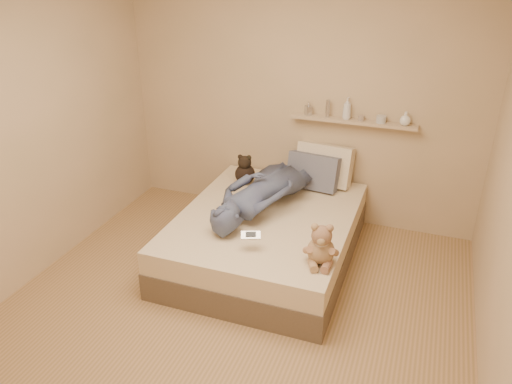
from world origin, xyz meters
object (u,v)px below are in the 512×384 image
at_px(pillow_grey, 313,172).
at_px(wall_shelf, 353,121).
at_px(pillow_cream, 324,165).
at_px(teddy_bear, 321,247).
at_px(person, 266,188).
at_px(game_console, 251,235).
at_px(bed, 267,236).
at_px(dark_plush, 245,171).

bearing_deg(pillow_grey, wall_shelf, 35.24).
bearing_deg(pillow_cream, teddy_bear, -77.70).
relative_size(person, wall_shelf, 1.24).
xyz_separation_m(game_console, person, (-0.14, 0.76, 0.04)).
distance_m(pillow_grey, person, 0.61).
relative_size(bed, teddy_bear, 5.54).
bearing_deg(pillow_grey, dark_plush, -168.09).
relative_size(teddy_bear, pillow_cream, 0.62).
distance_m(game_console, wall_shelf, 1.66).
height_order(teddy_bear, person, person).
height_order(bed, pillow_grey, pillow_grey).
height_order(dark_plush, pillow_grey, pillow_grey).
xyz_separation_m(teddy_bear, pillow_grey, (-0.39, 1.28, 0.03)).
bearing_deg(dark_plush, pillow_cream, 20.76).
bearing_deg(dark_plush, game_console, -66.66).
distance_m(dark_plush, pillow_grey, 0.68).
height_order(teddy_bear, dark_plush, teddy_bear).
height_order(person, wall_shelf, wall_shelf).
height_order(pillow_cream, wall_shelf, wall_shelf).
bearing_deg(game_console, pillow_cream, 80.30).
xyz_separation_m(pillow_grey, wall_shelf, (0.31, 0.22, 0.48)).
relative_size(teddy_bear, wall_shelf, 0.29).
height_order(bed, pillow_cream, pillow_cream).
xyz_separation_m(bed, game_console, (0.07, -0.59, 0.36)).
distance_m(game_console, pillow_cream, 1.45).
height_order(game_console, dark_plush, dark_plush).
bearing_deg(wall_shelf, bed, -121.18).
distance_m(game_console, person, 0.77).
bearing_deg(dark_plush, teddy_bear, -47.44).
relative_size(pillow_grey, wall_shelf, 0.42).
bearing_deg(game_console, wall_shelf, 72.37).
distance_m(teddy_bear, person, 1.02).
distance_m(dark_plush, wall_shelf, 1.16).
xyz_separation_m(person, wall_shelf, (0.62, 0.75, 0.47)).
relative_size(game_console, person, 0.11).
relative_size(game_console, wall_shelf, 0.14).
distance_m(pillow_cream, person, 0.77).
distance_m(dark_plush, pillow_cream, 0.79).
relative_size(game_console, pillow_grey, 0.33).
bearing_deg(game_console, bed, 96.93).
bearing_deg(dark_plush, person, -47.49).
bearing_deg(dark_plush, bed, -52.54).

